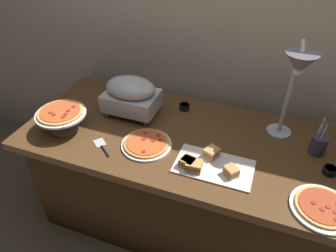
# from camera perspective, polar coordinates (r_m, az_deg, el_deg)

# --- Properties ---
(ground_plane) EXTENTS (8.00, 8.00, 0.00)m
(ground_plane) POSITION_cam_1_polar(r_m,az_deg,el_deg) (2.35, 2.30, -16.48)
(ground_plane) COLOR brown
(back_wall) EXTENTS (4.40, 0.04, 2.40)m
(back_wall) POSITION_cam_1_polar(r_m,az_deg,el_deg) (2.00, 7.95, 16.66)
(back_wall) COLOR #B7A893
(back_wall) RESTS_ON ground_plane
(buffet_table) EXTENTS (1.90, 0.84, 0.76)m
(buffet_table) POSITION_cam_1_polar(r_m,az_deg,el_deg) (2.05, 2.57, -10.08)
(buffet_table) COLOR brown
(buffet_table) RESTS_ON ground_plane
(chafing_dish) EXTENTS (0.33, 0.23, 0.25)m
(chafing_dish) POSITION_cam_1_polar(r_m,az_deg,el_deg) (1.92, -6.86, 5.84)
(chafing_dish) COLOR #B7BABF
(chafing_dish) RESTS_ON buffet_table
(heat_lamp) EXTENTS (0.15, 0.30, 0.57)m
(heat_lamp) POSITION_cam_1_polar(r_m,az_deg,el_deg) (1.60, 22.68, 9.00)
(heat_lamp) COLOR #B7BABF
(heat_lamp) RESTS_ON buffet_table
(pizza_plate_front) EXTENTS (0.28, 0.28, 0.03)m
(pizza_plate_front) POSITION_cam_1_polar(r_m,az_deg,el_deg) (1.72, -4.00, -3.30)
(pizza_plate_front) COLOR white
(pizza_plate_front) RESTS_ON buffet_table
(pizza_plate_center) EXTENTS (0.28, 0.28, 0.03)m
(pizza_plate_center) POSITION_cam_1_polar(r_m,az_deg,el_deg) (1.57, 26.65, -13.33)
(pizza_plate_center) COLOR white
(pizza_plate_center) RESTS_ON buffet_table
(pizza_plate_raised_stand) EXTENTS (0.29, 0.29, 0.14)m
(pizza_plate_raised_stand) POSITION_cam_1_polar(r_m,az_deg,el_deg) (1.88, -19.18, 2.01)
(pizza_plate_raised_stand) COLOR #595B60
(pizza_plate_raised_stand) RESTS_ON buffet_table
(sandwich_platter) EXTENTS (0.40, 0.23, 0.06)m
(sandwich_platter) POSITION_cam_1_polar(r_m,az_deg,el_deg) (1.60, 7.29, -7.05)
(sandwich_platter) COLOR white
(sandwich_platter) RESTS_ON buffet_table
(sauce_cup_near) EXTENTS (0.07, 0.07, 0.04)m
(sauce_cup_near) POSITION_cam_1_polar(r_m,az_deg,el_deg) (1.76, 27.75, -7.26)
(sauce_cup_near) COLOR black
(sauce_cup_near) RESTS_ON buffet_table
(sauce_cup_far) EXTENTS (0.07, 0.07, 0.04)m
(sauce_cup_far) POSITION_cam_1_polar(r_m,az_deg,el_deg) (2.01, 3.04, 3.61)
(sauce_cup_far) COLOR black
(sauce_cup_far) RESTS_ON buffet_table
(utensil_holder) EXTENTS (0.08, 0.08, 0.22)m
(utensil_holder) POSITION_cam_1_polar(r_m,az_deg,el_deg) (1.83, 26.03, -3.10)
(utensil_holder) COLOR #383347
(utensil_holder) RESTS_ON buffet_table
(serving_spatula) EXTENTS (0.15, 0.13, 0.01)m
(serving_spatula) POSITION_cam_1_polar(r_m,az_deg,el_deg) (1.75, -12.07, -3.77)
(serving_spatula) COLOR #B7BABF
(serving_spatula) RESTS_ON buffet_table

